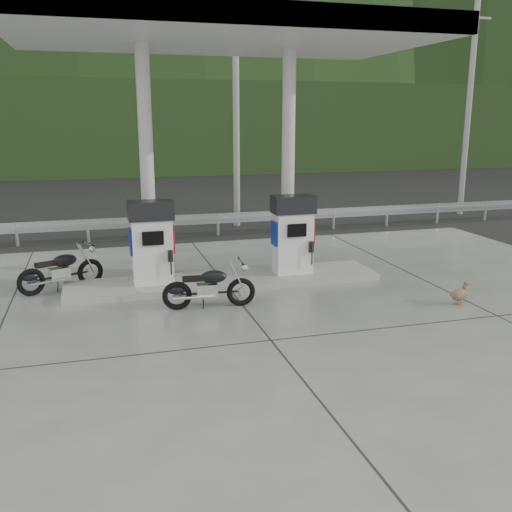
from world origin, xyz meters
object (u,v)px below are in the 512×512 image
object	(u,v)px
motorcycle_left	(61,271)
duck	(459,295)
gas_pump_left	(152,243)
motorcycle_right	(209,288)
gas_pump_right	(293,235)

from	to	relation	value
motorcycle_left	duck	distance (m)	8.38
duck	gas_pump_left	bearing A→B (deg)	133.29
gas_pump_left	motorcycle_right	xyz separation A→B (m)	(0.94, -1.52, -0.64)
gas_pump_left	motorcycle_left	bearing A→B (deg)	164.90
gas_pump_right	motorcycle_left	distance (m)	5.19
motorcycle_right	duck	world-z (taller)	motorcycle_right
gas_pump_left	gas_pump_right	distance (m)	3.20
motorcycle_right	duck	xyz separation A→B (m)	(4.87, -1.18, -0.21)
gas_pump_left	gas_pump_right	xyz separation A→B (m)	(3.20, 0.00, 0.00)
gas_pump_left	gas_pump_right	world-z (taller)	same
motorcycle_right	duck	distance (m)	5.02
gas_pump_left	motorcycle_left	world-z (taller)	gas_pump_left
gas_pump_right	duck	xyz separation A→B (m)	(2.61, -2.70, -0.85)
gas_pump_left	motorcycle_right	size ratio (longest dim) A/B	1.05
motorcycle_left	duck	world-z (taller)	motorcycle_left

